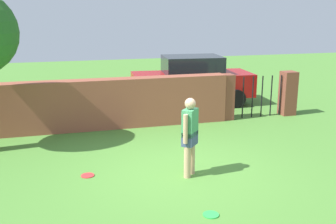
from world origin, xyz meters
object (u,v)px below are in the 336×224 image
(car, at_px, (192,80))
(frisbee_green, at_px, (211,215))
(frisbee_red, at_px, (88,175))
(person, at_px, (190,133))

(car, height_order, frisbee_green, car)
(car, xyz_separation_m, frisbee_red, (-4.14, -5.60, -0.85))
(person, distance_m, frisbee_red, 2.26)
(frisbee_green, relative_size, frisbee_red, 1.00)
(person, height_order, frisbee_red, person)
(car, distance_m, frisbee_green, 8.17)
(car, height_order, frisbee_red, car)
(frisbee_green, height_order, frisbee_red, same)
(frisbee_green, bearing_deg, frisbee_red, 129.97)
(car, relative_size, frisbee_red, 16.02)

